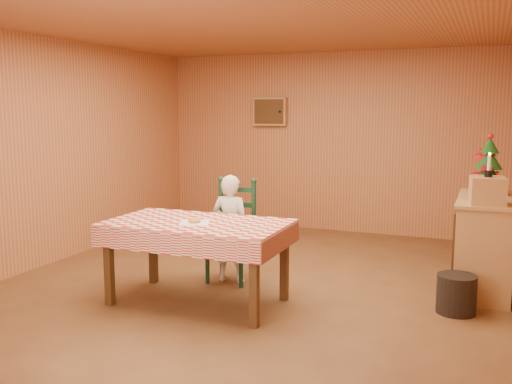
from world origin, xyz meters
TOP-DOWN VIEW (x-y plane):
  - ground at (0.00, 0.00)m, footprint 6.00×6.00m
  - cabin_walls at (-0.00, 0.53)m, footprint 5.10×6.05m
  - dining_table at (-0.25, -0.60)m, footprint 1.66×0.96m
  - ladder_chair at (-0.25, 0.19)m, footprint 0.44×0.40m
  - seated_child at (-0.25, 0.13)m, footprint 0.41×0.27m
  - napkin at (-0.25, -0.65)m, footprint 0.34×0.34m
  - donut at (-0.25, -0.65)m, footprint 0.15×0.15m
  - shelf_unit at (2.19, 0.84)m, footprint 0.54×1.24m
  - crate at (2.19, 0.44)m, footprint 0.34×0.34m
  - christmas_tree at (2.19, 1.09)m, footprint 0.34×0.34m
  - flower_arrangement at (2.14, 1.39)m, footprint 0.32×0.32m
  - candle_set at (2.19, 0.44)m, footprint 0.07×0.07m
  - storage_bin at (1.99, 0.03)m, footprint 0.41×0.41m

SIDE VIEW (x-z plane):
  - ground at x=0.00m, z-range 0.00..0.00m
  - storage_bin at x=1.99m, z-range 0.00..0.34m
  - shelf_unit at x=2.19m, z-range 0.00..0.93m
  - ladder_chair at x=-0.25m, z-range -0.04..1.04m
  - seated_child at x=-0.25m, z-range 0.00..1.12m
  - dining_table at x=-0.25m, z-range 0.30..1.07m
  - napkin at x=-0.25m, z-range 0.77..0.77m
  - donut at x=-0.25m, z-range 0.77..0.81m
  - crate at x=2.19m, z-range 0.93..1.18m
  - flower_arrangement at x=2.14m, z-range 0.93..1.38m
  - christmas_tree at x=2.19m, z-range 0.90..1.52m
  - candle_set at x=2.19m, z-range 1.13..1.36m
  - cabin_walls at x=0.00m, z-range 0.50..3.15m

